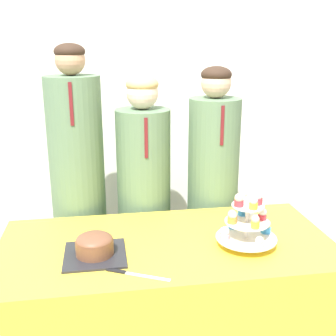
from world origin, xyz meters
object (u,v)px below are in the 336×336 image
object	(u,v)px
cupcake_stand	(247,221)
student_1	(144,208)
round_cake	(95,246)
cake_knife	(128,273)
student_2	(212,200)
student_0	(79,199)

from	to	relation	value
cupcake_stand	student_1	distance (m)	0.79
cupcake_stand	round_cake	bearing A→B (deg)	179.35
cupcake_stand	cake_knife	bearing A→B (deg)	-163.68
cupcake_stand	student_2	size ratio (longest dim) A/B	0.18
round_cake	student_2	size ratio (longest dim) A/B	0.18
round_cake	cake_knife	world-z (taller)	round_cake
round_cake	student_0	xyz separation A→B (m)	(-0.09, 0.64, -0.02)
student_2	cake_knife	bearing A→B (deg)	-125.24
student_1	student_2	distance (m)	0.42
round_cake	student_0	world-z (taller)	student_0
cupcake_stand	student_2	bearing A→B (deg)	88.53
cupcake_stand	student_1	bearing A→B (deg)	121.74
round_cake	student_1	bearing A→B (deg)	65.94
round_cake	cupcake_stand	distance (m)	0.69
student_0	student_1	distance (m)	0.39
cupcake_stand	student_0	size ratio (longest dim) A/B	0.17
student_0	student_1	xyz separation A→B (m)	(0.38, -0.00, -0.08)
cupcake_stand	student_2	world-z (taller)	student_2
cake_knife	student_0	bearing A→B (deg)	131.63
student_0	student_1	size ratio (longest dim) A/B	1.12
cake_knife	round_cake	bearing A→B (deg)	153.70
round_cake	student_1	world-z (taller)	student_1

